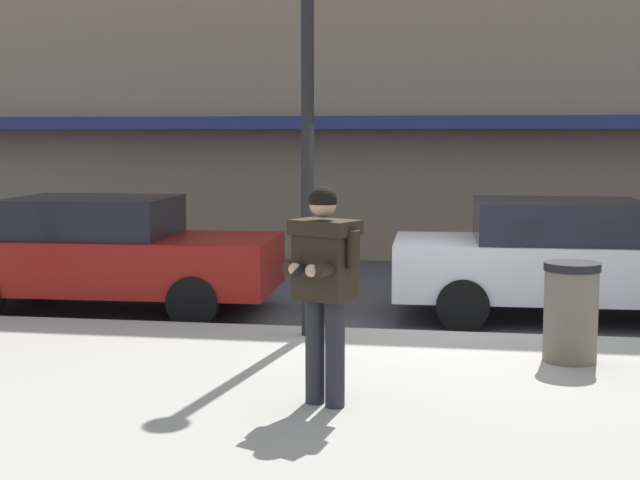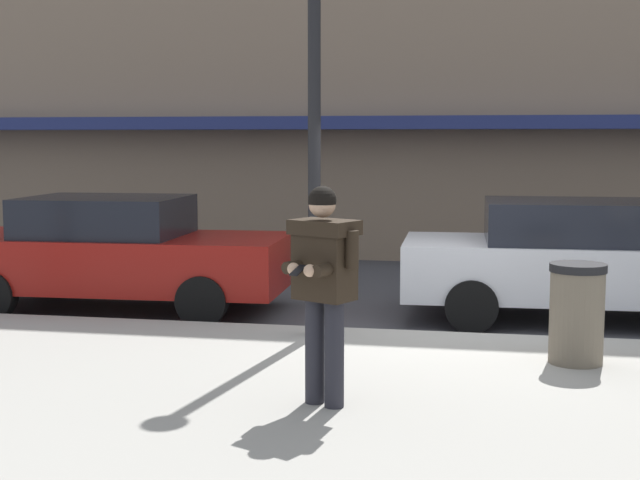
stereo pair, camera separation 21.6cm
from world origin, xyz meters
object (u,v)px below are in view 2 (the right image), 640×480
(parked_sedan_near, at_px, (116,252))
(man_texting_on_phone, at_px, (324,272))
(parked_sedan_mid, at_px, (580,260))
(street_lamp_post, at_px, (314,62))
(trash_bin, at_px, (577,313))

(parked_sedan_near, bearing_deg, man_texting_on_phone, -48.98)
(parked_sedan_mid, height_order, man_texting_on_phone, man_texting_on_phone)
(street_lamp_post, bearing_deg, man_texting_on_phone, -77.16)
(parked_sedan_near, bearing_deg, parked_sedan_mid, 3.90)
(parked_sedan_near, xyz_separation_m, man_texting_on_phone, (3.63, -4.17, 0.46))
(man_texting_on_phone, xyz_separation_m, trash_bin, (2.16, 1.82, -0.62))
(parked_sedan_mid, relative_size, street_lamp_post, 0.93)
(trash_bin, bearing_deg, man_texting_on_phone, -139.89)
(trash_bin, bearing_deg, street_lamp_post, 164.97)
(man_texting_on_phone, distance_m, trash_bin, 2.89)
(parked_sedan_near, xyz_separation_m, parked_sedan_mid, (6.07, 0.41, 0.00))
(parked_sedan_near, bearing_deg, trash_bin, -22.07)
(street_lamp_post, xyz_separation_m, trash_bin, (2.75, -0.74, -2.51))
(parked_sedan_near, height_order, street_lamp_post, street_lamp_post)
(parked_sedan_near, relative_size, man_texting_on_phone, 2.53)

